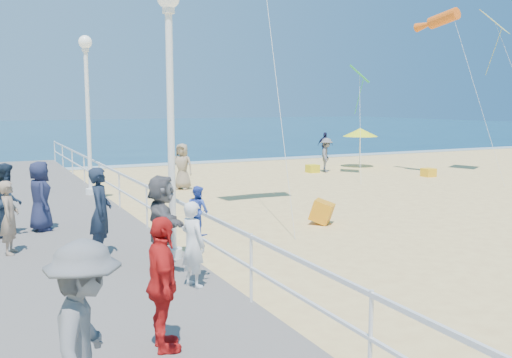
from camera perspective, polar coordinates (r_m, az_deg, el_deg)
name	(u,v)px	position (r m, az deg, el deg)	size (l,w,h in m)	color
ground	(384,248)	(14.35, 12.67, -6.71)	(160.00, 160.00, 0.00)	#EBC97B
ocean	(52,131)	(76.37, -19.68, 4.58)	(160.00, 90.00, 0.05)	#0D334F
surf_line	(151,165)	(32.68, -10.49, 1.40)	(160.00, 1.20, 0.04)	silver
boardwalk	(63,282)	(11.35, -18.77, -9.74)	(5.00, 44.00, 0.40)	slate
railing	(187,215)	(11.63, -6.93, -3.63)	(0.05, 42.00, 0.55)	white
lamp_post_mid	(170,95)	(11.32, -8.58, 8.31)	(0.44, 0.44, 5.32)	white
lamp_post_far	(87,98)	(20.08, -16.51, 7.76)	(0.44, 0.44, 5.32)	white
woman_holding_toddler	(193,244)	(9.76, -6.31, -6.49)	(0.54, 0.35, 1.47)	silver
toddler_held	(198,210)	(9.83, -5.83, -3.15)	(0.42, 0.32, 0.86)	blue
spectator_0	(101,212)	(11.97, -15.26, -3.22)	(0.67, 0.44, 1.82)	#162031
spectator_2	(85,340)	(5.69, -16.69, -15.16)	(1.21, 0.70, 1.88)	slate
spectator_3	(163,284)	(7.32, -9.32, -10.36)	(1.01, 0.42, 1.72)	red
spectator_4	(40,196)	(14.85, -20.78, -1.60)	(0.83, 0.54, 1.71)	#1C213E
spectator_5	(162,221)	(10.95, -9.42, -4.19)	(1.64, 0.52, 1.77)	#565459
spectator_6	(10,217)	(12.80, -23.43, -3.55)	(0.56, 0.37, 1.53)	gray
spectator_7	(7,199)	(14.60, -23.65, -1.88)	(0.84, 0.65, 1.72)	#1A2739
beach_walker_a	(326,155)	(29.25, 7.06, 2.41)	(1.13, 0.65, 1.74)	slate
beach_walker_b	(325,145)	(37.18, 6.93, 3.42)	(0.95, 0.39, 1.62)	#171734
beach_walker_c	(182,166)	(23.38, -7.39, 1.26)	(0.92, 0.60, 1.88)	gray
box_kite	(322,214)	(16.69, 6.61, -3.50)	(0.55, 0.55, 0.60)	#D9530C
beach_umbrella	(360,132)	(31.59, 10.38, 4.61)	(1.90, 1.90, 2.14)	white
beach_chair_left	(313,169)	(28.97, 5.68, 1.04)	(0.55, 0.55, 0.40)	yellow
beach_chair_right	(428,172)	(28.45, 16.86, 0.63)	(0.55, 0.55, 0.40)	yellow
kite_windsock	(444,18)	(28.57, 18.25, 15.01)	(0.56, 0.56, 2.41)	#E85A13
kite_diamond_multi	(495,22)	(30.66, 22.79, 14.28)	(1.61, 1.61, 0.02)	#19AED9
kite_diamond_green	(359,74)	(27.90, 10.31, 10.31)	(1.22, 1.22, 0.02)	green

